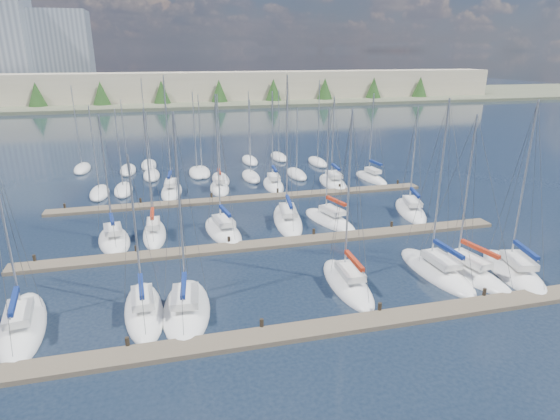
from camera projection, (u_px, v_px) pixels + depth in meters
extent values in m
plane|color=#1C2839|center=(216.00, 150.00, 82.56)|extent=(400.00, 400.00, 0.00)
cube|color=#6B5E4C|center=(327.00, 328.00, 29.30)|extent=(44.00, 1.80, 0.35)
cylinder|color=#2D261C|center=(128.00, 346.00, 27.28)|extent=(0.26, 0.26, 1.10)
cylinder|color=#2D261C|center=(262.00, 327.00, 29.15)|extent=(0.26, 0.26, 1.10)
cylinder|color=#2D261C|center=(379.00, 310.00, 31.01)|extent=(0.26, 0.26, 1.10)
cylinder|color=#2D261C|center=(484.00, 295.00, 32.88)|extent=(0.26, 0.26, 1.10)
cube|color=#6B5E4C|center=(275.00, 243.00, 42.15)|extent=(44.00, 1.80, 0.35)
cylinder|color=#2D261C|center=(35.00, 261.00, 38.26)|extent=(0.26, 0.26, 1.10)
cylinder|color=#2D261C|center=(136.00, 251.00, 40.13)|extent=(0.26, 0.26, 1.10)
cylinder|color=#2D261C|center=(229.00, 242.00, 41.99)|extent=(0.26, 0.26, 1.10)
cylinder|color=#2D261C|center=(314.00, 234.00, 43.86)|extent=(0.26, 0.26, 1.10)
cylinder|color=#2D261C|center=(391.00, 227.00, 45.72)|extent=(0.26, 0.26, 1.10)
cylinder|color=#2D261C|center=(463.00, 220.00, 47.59)|extent=(0.26, 0.26, 1.10)
cube|color=#6B5E4C|center=(247.00, 198.00, 54.99)|extent=(44.00, 1.80, 0.35)
cylinder|color=#2D261C|center=(65.00, 208.00, 51.10)|extent=(0.26, 0.26, 1.10)
cylinder|color=#2D261C|center=(141.00, 203.00, 52.97)|extent=(0.26, 0.26, 1.10)
cylinder|color=#2D261C|center=(212.00, 198.00, 54.83)|extent=(0.26, 0.26, 1.10)
cylinder|color=#2D261C|center=(278.00, 193.00, 56.70)|extent=(0.26, 0.26, 1.10)
cylinder|color=#2D261C|center=(340.00, 188.00, 58.56)|extent=(0.26, 0.26, 1.10)
cylinder|color=#2D261C|center=(398.00, 184.00, 60.43)|extent=(0.26, 0.26, 1.10)
ellipsoid|color=white|center=(329.00, 221.00, 47.93)|extent=(4.67, 8.40, 1.60)
cube|color=black|center=(329.00, 221.00, 47.93)|extent=(2.34, 4.06, 0.12)
cube|color=silver|center=(332.00, 210.00, 47.18)|extent=(2.14, 3.08, 0.50)
cylinder|color=#9EA0A5|center=(328.00, 161.00, 46.45)|extent=(0.14, 0.14, 10.36)
cylinder|color=#9EA0A5|center=(336.00, 202.00, 46.32)|extent=(1.00, 3.26, 0.10)
cube|color=#9B2610|center=(336.00, 201.00, 46.28)|extent=(1.12, 3.05, 0.30)
ellipsoid|color=white|center=(23.00, 327.00, 29.57)|extent=(4.01, 9.38, 1.60)
cube|color=maroon|center=(23.00, 327.00, 29.57)|extent=(2.04, 4.52, 0.12)
cube|color=silver|center=(18.00, 312.00, 28.75)|extent=(1.95, 3.36, 0.50)
cylinder|color=#9EA0A5|center=(5.00, 226.00, 28.08)|extent=(0.14, 0.14, 11.06)
cylinder|color=#9EA0A5|center=(14.00, 303.00, 27.78)|extent=(0.65, 3.79, 0.10)
cube|color=navy|center=(14.00, 301.00, 27.74)|extent=(0.80, 3.51, 0.30)
ellipsoid|color=white|center=(220.00, 189.00, 59.11)|extent=(2.72, 6.62, 1.60)
cube|color=silver|center=(219.00, 180.00, 58.39)|extent=(1.42, 2.34, 0.50)
cylinder|color=#9EA0A5|center=(217.00, 138.00, 57.55)|extent=(0.14, 0.14, 10.61)
cylinder|color=#9EA0A5|center=(219.00, 173.00, 57.57)|extent=(0.25, 2.73, 0.10)
cube|color=#9B2610|center=(219.00, 172.00, 57.53)|extent=(0.44, 2.52, 0.30)
ellipsoid|color=white|center=(464.00, 272.00, 36.89)|extent=(4.30, 9.49, 1.60)
cube|color=maroon|center=(464.00, 272.00, 36.89)|extent=(2.17, 4.58, 0.12)
cube|color=silver|center=(470.00, 259.00, 36.08)|extent=(2.01, 3.42, 0.50)
cylinder|color=#9EA0A5|center=(467.00, 189.00, 35.37)|extent=(0.14, 0.14, 11.21)
cylinder|color=#9EA0A5|center=(480.00, 250.00, 35.11)|extent=(0.85, 3.80, 0.10)
cube|color=#9B2610|center=(480.00, 249.00, 35.07)|extent=(0.98, 3.53, 0.30)
ellipsoid|color=white|center=(155.00, 235.00, 44.41)|extent=(2.19, 7.53, 1.60)
cube|color=silver|center=(153.00, 223.00, 43.64)|extent=(1.19, 2.64, 0.50)
cylinder|color=#9EA0A5|center=(149.00, 168.00, 42.90)|extent=(0.14, 0.14, 10.65)
cylinder|color=#9EA0A5|center=(152.00, 215.00, 42.75)|extent=(0.13, 3.16, 0.10)
cube|color=#9B2610|center=(152.00, 214.00, 42.71)|extent=(0.32, 2.91, 0.30)
ellipsoid|color=white|center=(187.00, 310.00, 31.46)|extent=(3.90, 8.64, 1.60)
cube|color=silver|center=(185.00, 296.00, 30.65)|extent=(1.99, 3.08, 0.50)
cylinder|color=#9EA0A5|center=(180.00, 208.00, 29.80)|extent=(0.14, 0.14, 12.07)
cylinder|color=#9EA0A5|center=(184.00, 287.00, 29.68)|extent=(0.43, 3.52, 0.10)
cube|color=navy|center=(184.00, 285.00, 29.64)|extent=(0.60, 3.25, 0.30)
ellipsoid|color=white|center=(287.00, 221.00, 48.14)|extent=(4.28, 10.50, 1.60)
cube|color=silver|center=(288.00, 210.00, 47.24)|extent=(2.05, 3.76, 0.50)
cylinder|color=#9EA0A5|center=(287.00, 145.00, 46.41)|extent=(0.14, 0.14, 13.35)
cylinder|color=#9EA0A5|center=(289.00, 203.00, 46.13)|extent=(0.75, 4.25, 0.10)
cube|color=navy|center=(289.00, 202.00, 46.09)|extent=(0.89, 3.94, 0.30)
ellipsoid|color=white|center=(223.00, 232.00, 45.11)|extent=(3.99, 8.50, 1.60)
cube|color=maroon|center=(223.00, 232.00, 45.11)|extent=(2.03, 4.10, 0.12)
cube|color=silver|center=(224.00, 221.00, 44.33)|extent=(1.96, 3.06, 0.50)
cylinder|color=#9EA0A5|center=(218.00, 160.00, 43.43)|extent=(0.14, 0.14, 11.88)
cylinder|color=#9EA0A5|center=(225.00, 212.00, 43.42)|extent=(0.59, 3.41, 0.10)
cube|color=navy|center=(225.00, 211.00, 43.38)|extent=(0.75, 3.17, 0.30)
ellipsoid|color=white|center=(347.00, 285.00, 34.93)|extent=(2.86, 8.45, 1.60)
cube|color=maroon|center=(347.00, 285.00, 34.93)|extent=(1.48, 4.06, 0.12)
cube|color=silver|center=(350.00, 271.00, 34.13)|extent=(1.52, 2.97, 0.50)
cylinder|color=#9EA0A5|center=(348.00, 193.00, 33.30)|extent=(0.14, 0.14, 11.84)
cylinder|color=#9EA0A5|center=(354.00, 262.00, 33.17)|extent=(0.20, 3.52, 0.10)
cube|color=#9B2610|center=(354.00, 261.00, 33.13)|extent=(0.40, 3.24, 0.30)
ellipsoid|color=white|center=(144.00, 312.00, 31.28)|extent=(3.02, 8.29, 1.60)
cube|color=black|center=(144.00, 312.00, 31.28)|extent=(1.55, 3.99, 0.12)
cube|color=silver|center=(142.00, 298.00, 30.50)|extent=(1.56, 2.93, 0.50)
cylinder|color=#9EA0A5|center=(135.00, 227.00, 29.99)|extent=(0.14, 0.14, 9.53)
cylinder|color=#9EA0A5|center=(141.00, 288.00, 29.57)|extent=(0.31, 3.42, 0.10)
cube|color=navy|center=(141.00, 286.00, 29.53)|extent=(0.49, 3.16, 0.30)
ellipsoid|color=white|center=(273.00, 186.00, 60.62)|extent=(3.06, 7.55, 1.60)
cube|color=maroon|center=(273.00, 186.00, 60.62)|extent=(1.57, 3.63, 0.12)
cube|color=silver|center=(274.00, 177.00, 59.86)|extent=(1.56, 2.68, 0.50)
cylinder|color=#9EA0A5|center=(272.00, 135.00, 59.09)|extent=(0.14, 0.14, 10.83)
cylinder|color=#9EA0A5|center=(274.00, 170.00, 58.97)|extent=(0.36, 3.10, 0.10)
cube|color=navy|center=(274.00, 169.00, 58.93)|extent=(0.54, 2.86, 0.30)
ellipsoid|color=white|center=(333.00, 183.00, 61.68)|extent=(3.47, 8.45, 1.60)
cube|color=silver|center=(334.00, 174.00, 60.88)|extent=(1.80, 3.00, 0.50)
cylinder|color=#9EA0A5|center=(333.00, 136.00, 60.32)|extent=(0.14, 0.14, 10.17)
cylinder|color=#9EA0A5|center=(336.00, 168.00, 59.92)|extent=(0.33, 3.47, 0.10)
cube|color=navy|center=(336.00, 167.00, 59.89)|extent=(0.52, 3.21, 0.30)
ellipsoid|color=white|center=(114.00, 241.00, 42.91)|extent=(3.74, 7.49, 1.60)
cube|color=black|center=(114.00, 241.00, 42.91)|extent=(1.90, 3.61, 0.12)
cube|color=silver|center=(113.00, 229.00, 42.18)|extent=(1.85, 2.70, 0.50)
cylinder|color=#9EA0A5|center=(106.00, 174.00, 41.40)|extent=(0.14, 0.14, 10.40)
cylinder|color=#9EA0A5|center=(112.00, 220.00, 41.34)|extent=(0.53, 3.00, 0.10)
cube|color=navy|center=(112.00, 219.00, 41.30)|extent=(0.70, 2.79, 0.30)
ellipsoid|color=white|center=(410.00, 212.00, 50.82)|extent=(4.76, 8.94, 1.60)
cube|color=silver|center=(412.00, 201.00, 50.00)|extent=(2.18, 3.27, 0.50)
cylinder|color=#9EA0A5|center=(414.00, 155.00, 49.50)|extent=(0.14, 0.14, 10.11)
cylinder|color=#9EA0A5|center=(415.00, 194.00, 49.01)|extent=(1.02, 3.50, 0.10)
cube|color=navy|center=(415.00, 193.00, 48.98)|extent=(1.14, 3.27, 0.30)
ellipsoid|color=white|center=(436.00, 272.00, 36.89)|extent=(3.38, 9.15, 1.60)
cube|color=silver|center=(441.00, 259.00, 36.07)|extent=(1.76, 3.23, 0.50)
cylinder|color=#9EA0A5|center=(440.00, 182.00, 35.22)|extent=(0.14, 0.14, 12.33)
cylinder|color=#9EA0A5|center=(448.00, 251.00, 35.08)|extent=(0.30, 3.78, 0.10)
cube|color=navy|center=(448.00, 249.00, 35.04)|extent=(0.49, 3.49, 0.30)
ellipsoid|color=white|center=(371.00, 179.00, 63.73)|extent=(2.93, 7.47, 1.60)
cube|color=black|center=(371.00, 179.00, 63.73)|extent=(1.49, 3.60, 0.12)
cube|color=silver|center=(373.00, 170.00, 62.99)|extent=(1.45, 2.66, 0.50)
cylinder|color=#9EA0A5|center=(372.00, 133.00, 62.25)|extent=(0.14, 0.14, 10.31)
cylinder|color=#9EA0A5|center=(376.00, 164.00, 62.14)|extent=(0.44, 3.05, 0.10)
cube|color=navy|center=(376.00, 163.00, 62.10)|extent=(0.62, 2.83, 0.30)
ellipsoid|color=white|center=(513.00, 273.00, 36.74)|extent=(4.72, 8.92, 1.60)
cube|color=silver|center=(519.00, 260.00, 35.92)|extent=(2.23, 3.25, 0.50)
cylinder|color=#9EA0A5|center=(524.00, 183.00, 35.07)|extent=(0.14, 0.14, 12.25)
cylinder|color=#9EA0A5|center=(526.00, 251.00, 34.94)|extent=(0.87, 3.50, 0.10)
cube|color=navy|center=(526.00, 250.00, 34.90)|extent=(1.00, 3.27, 0.30)
ellipsoid|color=white|center=(172.00, 192.00, 57.88)|extent=(3.33, 8.39, 1.60)
cube|color=maroon|center=(172.00, 192.00, 57.88)|extent=(1.69, 4.04, 0.12)
cube|color=silver|center=(171.00, 183.00, 57.08)|extent=(1.66, 2.99, 0.50)
cylinder|color=#9EA0A5|center=(167.00, 131.00, 56.09)|extent=(0.14, 0.14, 12.85)
cylinder|color=#9EA0A5|center=(170.00, 176.00, 56.13)|extent=(0.47, 3.42, 0.10)
cube|color=navy|center=(169.00, 175.00, 56.09)|extent=(0.63, 3.17, 0.30)
cylinder|color=#9EA0A5|center=(76.00, 126.00, 66.36)|extent=(0.12, 0.12, 11.20)
ellipsoid|color=white|center=(82.00, 169.00, 68.37)|extent=(2.20, 6.40, 1.40)
cylinder|color=#9EA0A5|center=(200.00, 132.00, 64.53)|extent=(0.12, 0.12, 10.14)
ellipsoid|color=white|center=(202.00, 172.00, 66.38)|extent=(2.20, 6.40, 1.40)
cylinder|color=#9EA0A5|center=(195.00, 131.00, 64.11)|extent=(0.12, 0.12, 10.49)
ellipsoid|color=white|center=(197.00, 173.00, 66.01)|extent=(2.20, 6.40, 1.40)
cylinder|color=#9EA0A5|center=(279.00, 122.00, 74.08)|extent=(0.12, 0.12, 10.06)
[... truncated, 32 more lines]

